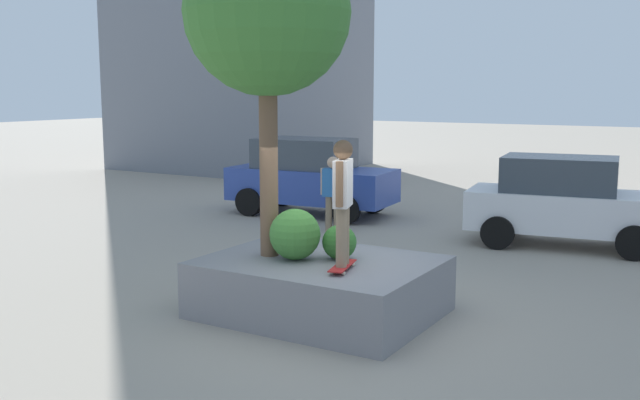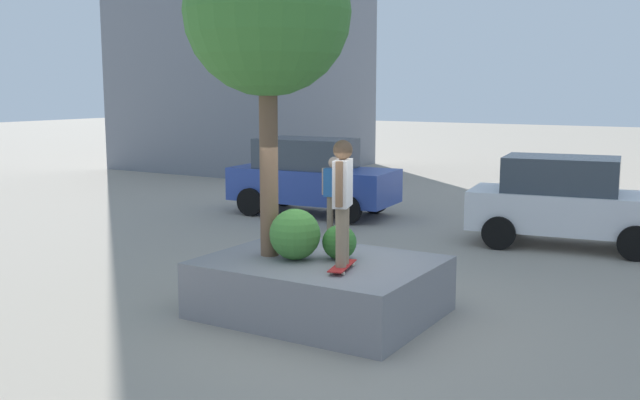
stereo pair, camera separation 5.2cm
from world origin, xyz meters
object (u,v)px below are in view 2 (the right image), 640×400
plaza_tree (267,14)px  skateboard (342,266)px  planter_ledge (320,287)px  sedan_parked (311,176)px  skateboarder (343,194)px  passerby_with_bag (334,189)px  police_car (567,201)px

plaza_tree → skateboard: (1.42, -0.25, -3.55)m
skateboard → planter_ledge: bearing=147.1°
sedan_parked → skateboarder: bearing=-55.6°
planter_ledge → passerby_with_bag: passerby_with_bag is taller
plaza_tree → sedan_parked: size_ratio=1.07×
plaza_tree → skateboarder: size_ratio=2.77×
sedan_parked → skateboard: bearing=-55.6°
skateboard → passerby_with_bag: 6.94m
plaza_tree → planter_ledge: bearing=9.9°
plaza_tree → passerby_with_bag: 6.99m
sedan_parked → passerby_with_bag: sedan_parked is taller
planter_ledge → plaza_tree: (-0.81, -0.14, 4.02)m
planter_ledge → sedan_parked: 8.80m
skateboarder → skateboard: bearing=-53.1°
police_car → passerby_with_bag: police_car is taller
planter_ledge → skateboard: size_ratio=4.04×
police_car → planter_ledge: bearing=-106.9°
skateboard → police_car: police_car is taller
plaza_tree → passerby_with_bag: size_ratio=2.71×
skateboard → passerby_with_bag: (-3.57, 5.96, 0.14)m
skateboarder → sedan_parked: (-5.34, 7.79, -0.89)m
skateboarder → plaza_tree: bearing=170.1°
plaza_tree → skateboarder: bearing=-9.9°
planter_ledge → skateboarder: size_ratio=1.90×
plaza_tree → skateboard: 3.83m
police_car → passerby_with_bag: 5.18m
planter_ledge → police_car: (2.07, 6.80, 0.56)m
skateboard → sedan_parked: 9.44m
planter_ledge → plaza_tree: plaza_tree is taller
plaza_tree → skateboarder: plaza_tree is taller
skateboard → passerby_with_bag: size_ratio=0.46×
plaza_tree → skateboard: size_ratio=5.89×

